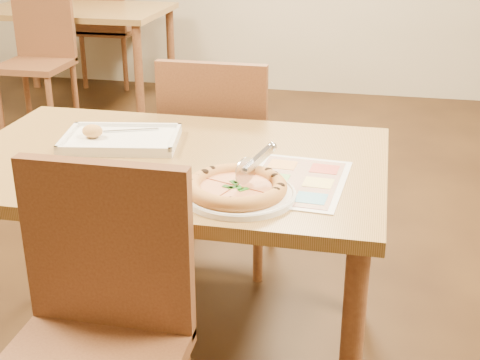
% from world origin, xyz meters
% --- Properties ---
extents(dining_table, '(1.30, 0.85, 0.72)m').
position_xyz_m(dining_table, '(0.00, 0.00, 0.63)').
color(dining_table, olive).
rests_on(dining_table, ground).
extents(chair_near, '(0.42, 0.42, 0.47)m').
position_xyz_m(chair_near, '(0.00, -0.60, 0.57)').
color(chair_near, brown).
rests_on(chair_near, ground).
extents(chair_far, '(0.42, 0.42, 0.47)m').
position_xyz_m(chair_far, '(-0.00, 0.60, 0.57)').
color(chair_far, brown).
rests_on(chair_far, ground).
extents(bg_table, '(1.30, 0.85, 0.72)m').
position_xyz_m(bg_table, '(-1.60, 2.80, 0.63)').
color(bg_table, olive).
rests_on(bg_table, ground).
extents(bg_chair_near, '(0.42, 0.42, 0.47)m').
position_xyz_m(bg_chair_near, '(-1.60, 2.20, 0.57)').
color(bg_chair_near, brown).
rests_on(bg_chair_near, ground).
extents(bg_chair_far, '(0.42, 0.42, 0.47)m').
position_xyz_m(bg_chair_far, '(-1.60, 3.30, 0.57)').
color(bg_chair_far, brown).
rests_on(bg_chair_far, ground).
extents(plate, '(0.30, 0.30, 0.02)m').
position_xyz_m(plate, '(0.27, -0.25, 0.73)').
color(plate, white).
rests_on(plate, dining_table).
extents(pizza, '(0.27, 0.27, 0.04)m').
position_xyz_m(pizza, '(0.26, -0.25, 0.75)').
color(pizza, '#DC904B').
rests_on(pizza, plate).
extents(pizza_cutter, '(0.09, 0.13, 0.09)m').
position_xyz_m(pizza_cutter, '(0.30, -0.20, 0.80)').
color(pizza_cutter, silver).
rests_on(pizza_cutter, pizza).
extents(appetizer_tray, '(0.40, 0.31, 0.06)m').
position_xyz_m(appetizer_tray, '(-0.20, 0.08, 0.73)').
color(appetizer_tray, white).
rests_on(appetizer_tray, dining_table).
extents(menu, '(0.29, 0.39, 0.00)m').
position_xyz_m(menu, '(0.40, -0.11, 0.72)').
color(menu, silver).
rests_on(menu, dining_table).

